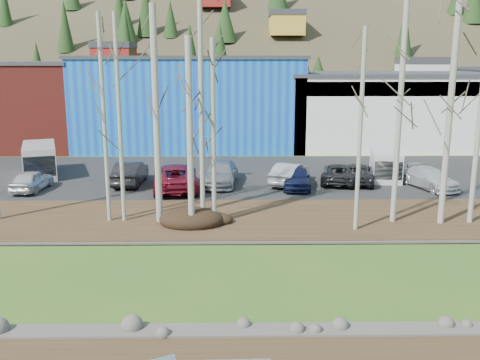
{
  "coord_description": "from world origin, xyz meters",
  "views": [
    {
      "loc": [
        -2.17,
        -11.59,
        8.05
      ],
      "look_at": [
        -1.84,
        12.82,
        2.5
      ],
      "focal_mm": 40.0,
      "sensor_mm": 36.0,
      "label": 1
    }
  ],
  "objects_px": {
    "van_white": "(386,165)",
    "van_grey": "(40,161)",
    "car_1": "(130,173)",
    "car_6": "(357,173)",
    "car_7": "(429,178)",
    "car_5": "(290,173)",
    "car_2": "(175,177)",
    "car_4": "(296,177)",
    "car_3": "(220,173)",
    "car_8": "(339,173)",
    "car_0": "(32,180)"
  },
  "relations": [
    {
      "from": "car_6",
      "to": "car_3",
      "type": "bearing_deg",
      "value": 16.49
    },
    {
      "from": "van_white",
      "to": "car_4",
      "type": "bearing_deg",
      "value": -147.3
    },
    {
      "from": "car_4",
      "to": "car_6",
      "type": "height_order",
      "value": "car_4"
    },
    {
      "from": "car_1",
      "to": "car_5",
      "type": "height_order",
      "value": "car_1"
    },
    {
      "from": "car_3",
      "to": "car_4",
      "type": "relative_size",
      "value": 1.2
    },
    {
      "from": "car_0",
      "to": "van_grey",
      "type": "bearing_deg",
      "value": -73.04
    },
    {
      "from": "car_4",
      "to": "van_white",
      "type": "relative_size",
      "value": 0.88
    },
    {
      "from": "car_6",
      "to": "car_7",
      "type": "bearing_deg",
      "value": 172.71
    },
    {
      "from": "car_0",
      "to": "car_3",
      "type": "bearing_deg",
      "value": -168.28
    },
    {
      "from": "car_4",
      "to": "car_6",
      "type": "relative_size",
      "value": 0.9
    },
    {
      "from": "car_0",
      "to": "car_2",
      "type": "xyz_separation_m",
      "value": [
        8.8,
        0.15,
        0.16
      ]
    },
    {
      "from": "car_4",
      "to": "car_0",
      "type": "bearing_deg",
      "value": -173.46
    },
    {
      "from": "car_4",
      "to": "car_7",
      "type": "height_order",
      "value": "car_4"
    },
    {
      "from": "car_3",
      "to": "car_1",
      "type": "bearing_deg",
      "value": -176.82
    },
    {
      "from": "van_white",
      "to": "car_3",
      "type": "bearing_deg",
      "value": -161.57
    },
    {
      "from": "car_7",
      "to": "car_8",
      "type": "distance_m",
      "value": 5.56
    },
    {
      "from": "van_white",
      "to": "van_grey",
      "type": "distance_m",
      "value": 23.58
    },
    {
      "from": "car_5",
      "to": "van_white",
      "type": "relative_size",
      "value": 0.92
    },
    {
      "from": "car_0",
      "to": "van_white",
      "type": "height_order",
      "value": "van_white"
    },
    {
      "from": "car_2",
      "to": "car_6",
      "type": "bearing_deg",
      "value": -178.36
    },
    {
      "from": "car_0",
      "to": "car_2",
      "type": "relative_size",
      "value": 0.65
    },
    {
      "from": "car_4",
      "to": "van_white",
      "type": "distance_m",
      "value": 6.8
    },
    {
      "from": "car_4",
      "to": "car_6",
      "type": "xyz_separation_m",
      "value": [
        4.16,
        1.44,
        -0.06
      ]
    },
    {
      "from": "car_8",
      "to": "van_white",
      "type": "height_order",
      "value": "van_white"
    },
    {
      "from": "car_8",
      "to": "car_3",
      "type": "bearing_deg",
      "value": 16.88
    },
    {
      "from": "car_6",
      "to": "car_2",
      "type": "bearing_deg",
      "value": 22.39
    },
    {
      "from": "car_4",
      "to": "van_white",
      "type": "xyz_separation_m",
      "value": [
        6.3,
        2.54,
        0.26
      ]
    },
    {
      "from": "car_1",
      "to": "van_white",
      "type": "xyz_separation_m",
      "value": [
        16.88,
        1.35,
        0.22
      ]
    },
    {
      "from": "car_2",
      "to": "car_7",
      "type": "bearing_deg",
      "value": 173.65
    },
    {
      "from": "car_1",
      "to": "car_2",
      "type": "bearing_deg",
      "value": 155.72
    },
    {
      "from": "car_3",
      "to": "car_8",
      "type": "xyz_separation_m",
      "value": [
        7.75,
        0.39,
        -0.08
      ]
    },
    {
      "from": "car_1",
      "to": "van_white",
      "type": "distance_m",
      "value": 16.94
    },
    {
      "from": "car_6",
      "to": "car_7",
      "type": "xyz_separation_m",
      "value": [
        4.14,
        -1.61,
        -0.01
      ]
    },
    {
      "from": "car_1",
      "to": "car_2",
      "type": "height_order",
      "value": "car_2"
    },
    {
      "from": "car_6",
      "to": "car_7",
      "type": "relative_size",
      "value": 1.05
    },
    {
      "from": "car_5",
      "to": "car_8",
      "type": "height_order",
      "value": "car_5"
    },
    {
      "from": "car_1",
      "to": "van_white",
      "type": "relative_size",
      "value": 0.97
    },
    {
      "from": "van_grey",
      "to": "car_5",
      "type": "bearing_deg",
      "value": -28.11
    },
    {
      "from": "car_2",
      "to": "van_white",
      "type": "bearing_deg",
      "value": -175.22
    },
    {
      "from": "car_4",
      "to": "car_3",
      "type": "bearing_deg",
      "value": 172.63
    },
    {
      "from": "car_3",
      "to": "car_7",
      "type": "xyz_separation_m",
      "value": [
        13.07,
        -1.22,
        -0.09
      ]
    },
    {
      "from": "car_6",
      "to": "car_0",
      "type": "bearing_deg",
      "value": 19.21
    },
    {
      "from": "car_1",
      "to": "car_4",
      "type": "height_order",
      "value": "car_1"
    },
    {
      "from": "car_2",
      "to": "car_3",
      "type": "xyz_separation_m",
      "value": [
        2.75,
        1.34,
        -0.08
      ]
    },
    {
      "from": "car_5",
      "to": "van_grey",
      "type": "relative_size",
      "value": 0.8
    },
    {
      "from": "car_4",
      "to": "van_grey",
      "type": "height_order",
      "value": "van_grey"
    },
    {
      "from": "car_4",
      "to": "car_5",
      "type": "height_order",
      "value": "car_5"
    },
    {
      "from": "van_grey",
      "to": "car_7",
      "type": "bearing_deg",
      "value": -27.85
    },
    {
      "from": "car_2",
      "to": "car_4",
      "type": "relative_size",
      "value": 1.39
    },
    {
      "from": "car_4",
      "to": "car_5",
      "type": "distance_m",
      "value": 1.1
    }
  ]
}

